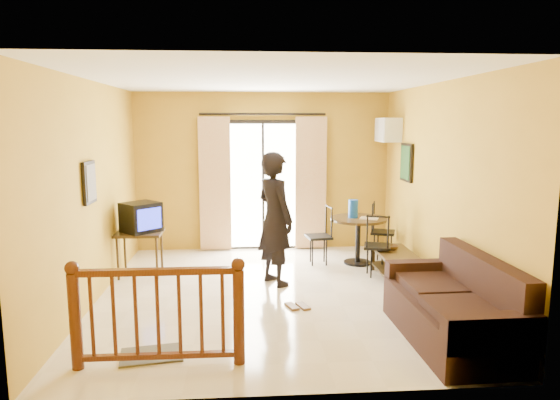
{
  "coord_description": "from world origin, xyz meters",
  "views": [
    {
      "loc": [
        -0.33,
        -6.38,
        2.27
      ],
      "look_at": [
        0.14,
        0.2,
        1.25
      ],
      "focal_mm": 32.0,
      "sensor_mm": 36.0,
      "label": 1
    }
  ],
  "objects": [
    {
      "name": "ground",
      "position": [
        0.0,
        0.0,
        0.0
      ],
      "size": [
        5.0,
        5.0,
        0.0
      ],
      "primitive_type": "plane",
      "color": "beige",
      "rests_on": "ground"
    },
    {
      "name": "room_shell",
      "position": [
        0.0,
        0.0,
        1.7
      ],
      "size": [
        5.0,
        5.0,
        5.0
      ],
      "color": "white",
      "rests_on": "ground"
    },
    {
      "name": "balcony_door",
      "position": [
        0.0,
        2.43,
        1.19
      ],
      "size": [
        2.25,
        0.14,
        2.46
      ],
      "color": "black",
      "rests_on": "ground"
    },
    {
      "name": "tv_table",
      "position": [
        -1.9,
        1.0,
        0.59
      ],
      "size": [
        0.67,
        0.56,
        0.67
      ],
      "color": "black",
      "rests_on": "ground"
    },
    {
      "name": "television",
      "position": [
        -1.87,
        1.0,
        0.89
      ],
      "size": [
        0.66,
        0.65,
        0.44
      ],
      "rotation": [
        0.0,
        0.0,
        0.77
      ],
      "color": "black",
      "rests_on": "tv_table"
    },
    {
      "name": "picture_left",
      "position": [
        -2.22,
        -0.2,
        1.55
      ],
      "size": [
        0.05,
        0.42,
        0.52
      ],
      "color": "black",
      "rests_on": "room_shell"
    },
    {
      "name": "dining_table",
      "position": [
        1.49,
        1.39,
        0.6
      ],
      "size": [
        0.91,
        0.91,
        0.75
      ],
      "color": "black",
      "rests_on": "ground"
    },
    {
      "name": "water_jug",
      "position": [
        1.41,
        1.42,
        0.9
      ],
      "size": [
        0.16,
        0.16,
        0.29
      ],
      "primitive_type": "cylinder",
      "color": "#1349B5",
      "rests_on": "dining_table"
    },
    {
      "name": "serving_tray",
      "position": [
        1.64,
        1.29,
        0.76
      ],
      "size": [
        0.33,
        0.28,
        0.02
      ],
      "primitive_type": "cube",
      "rotation": [
        0.0,
        0.0,
        -0.41
      ],
      "color": "silver",
      "rests_on": "dining_table"
    },
    {
      "name": "dining_chairs",
      "position": [
        1.49,
        1.26,
        0.0
      ],
      "size": [
        1.61,
        1.44,
        0.95
      ],
      "color": "black",
      "rests_on": "ground"
    },
    {
      "name": "air_conditioner",
      "position": [
        2.09,
        1.95,
        2.15
      ],
      "size": [
        0.31,
        0.6,
        0.4
      ],
      "color": "white",
      "rests_on": "room_shell"
    },
    {
      "name": "botanical_print",
      "position": [
        2.22,
        1.3,
        1.65
      ],
      "size": [
        0.05,
        0.5,
        0.6
      ],
      "color": "black",
      "rests_on": "room_shell"
    },
    {
      "name": "coffee_table",
      "position": [
        1.85,
        0.6,
        0.27
      ],
      "size": [
        0.51,
        0.92,
        0.41
      ],
      "color": "black",
      "rests_on": "ground"
    },
    {
      "name": "bowl",
      "position": [
        1.85,
        0.7,
        0.44
      ],
      "size": [
        0.24,
        0.24,
        0.06
      ],
      "primitive_type": "imported",
      "rotation": [
        0.0,
        0.0,
        -0.36
      ],
      "color": "brown",
      "rests_on": "coffee_table"
    },
    {
      "name": "sofa",
      "position": [
        1.86,
        -1.56,
        0.34
      ],
      "size": [
        0.93,
        1.92,
        0.91
      ],
      "rotation": [
        0.0,
        0.0,
        0.03
      ],
      "color": "black",
      "rests_on": "ground"
    },
    {
      "name": "standing_person",
      "position": [
        0.09,
        0.48,
        0.94
      ],
      "size": [
        0.74,
        0.82,
        1.88
      ],
      "primitive_type": "imported",
      "rotation": [
        0.0,
        0.0,
        2.12
      ],
      "color": "black",
      "rests_on": "ground"
    },
    {
      "name": "stair_balustrade",
      "position": [
        -1.15,
        -1.9,
        0.56
      ],
      "size": [
        1.63,
        0.13,
        1.04
      ],
      "color": "#471E0F",
      "rests_on": "ground"
    },
    {
      "name": "doormat",
      "position": [
        -1.26,
        -1.69,
        0.01
      ],
      "size": [
        0.66,
        0.49,
        0.02
      ],
      "primitive_type": "cube",
      "rotation": [
        0.0,
        0.0,
        0.16
      ],
      "color": "#4F4C3F",
      "rests_on": "ground"
    },
    {
      "name": "sandals",
      "position": [
        0.31,
        -0.5,
        0.01
      ],
      "size": [
        0.32,
        0.27,
        0.03
      ],
      "color": "brown",
      "rests_on": "ground"
    }
  ]
}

